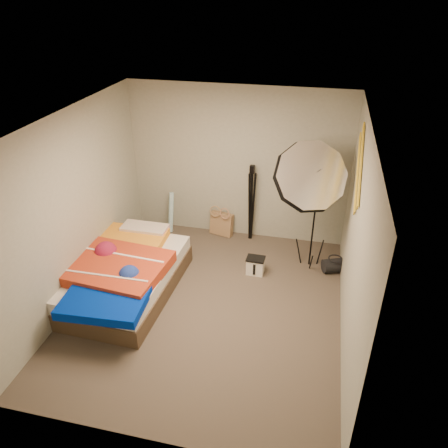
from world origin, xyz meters
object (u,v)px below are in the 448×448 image
(wrapping_roll, at_px, (171,212))
(duffel_bag, at_px, (334,265))
(tote_bag, at_px, (222,224))
(camera_case, at_px, (255,266))
(bed, at_px, (121,274))
(camera_tripod, at_px, (251,198))
(photo_umbrella, at_px, (309,177))

(wrapping_roll, bearing_deg, duffel_bag, -12.69)
(tote_bag, bearing_deg, camera_case, -39.19)
(camera_case, xyz_separation_m, bed, (-1.74, -0.84, 0.17))
(duffel_bag, height_order, camera_tripod, camera_tripod)
(duffel_bag, bearing_deg, camera_tripod, 133.04)
(tote_bag, xyz_separation_m, wrapping_roll, (-0.87, -0.08, 0.15))
(duffel_bag, xyz_separation_m, photo_umbrella, (-0.50, -0.06, 1.40))
(bed, height_order, photo_umbrella, photo_umbrella)
(photo_umbrella, relative_size, camera_tripod, 1.60)
(camera_case, xyz_separation_m, camera_tripod, (-0.25, 0.97, 0.63))
(camera_tripod, bearing_deg, camera_case, -75.61)
(camera_case, relative_size, photo_umbrella, 0.12)
(camera_case, xyz_separation_m, photo_umbrella, (0.64, 0.25, 1.38))
(photo_umbrella, bearing_deg, camera_tripod, 140.86)
(camera_case, relative_size, duffel_bag, 0.72)
(duffel_bag, xyz_separation_m, bed, (-2.88, -1.14, 0.19))
(tote_bag, height_order, wrapping_roll, wrapping_roll)
(photo_umbrella, bearing_deg, bed, -155.49)
(duffel_bag, distance_m, camera_tripod, 1.67)
(camera_tripod, bearing_deg, photo_umbrella, -39.14)
(camera_case, height_order, bed, bed)
(tote_bag, bearing_deg, wrapping_roll, -160.80)
(wrapping_roll, bearing_deg, tote_bag, 5.08)
(camera_case, height_order, camera_tripod, camera_tripod)
(camera_case, bearing_deg, tote_bag, 128.42)
(tote_bag, height_order, duffel_bag, tote_bag)
(wrapping_roll, distance_m, camera_tripod, 1.43)
(photo_umbrella, height_order, camera_tripod, photo_umbrella)
(tote_bag, relative_size, duffel_bag, 1.14)
(tote_bag, xyz_separation_m, photo_umbrella, (1.39, -0.76, 1.31))
(wrapping_roll, bearing_deg, camera_case, -29.84)
(bed, bearing_deg, camera_tripod, 50.56)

